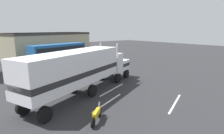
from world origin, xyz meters
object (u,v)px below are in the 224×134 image
Objects in this scene: person_bystander at (55,81)px; motorcycle at (96,115)px; semi_truck at (83,68)px; parked_bus at (59,51)px.

motorcycle is (-0.30, -7.86, -0.41)m from person_bystander.
semi_truck is 8.61× the size of person_bystander.
parked_bus is (6.40, 14.67, 1.17)m from person_bystander.
semi_truck is 3.62m from person_bystander.
semi_truck is 1.24× the size of parked_bus.
motorcycle is (-6.70, -22.53, -1.58)m from parked_bus.
parked_bus reaches higher than motorcycle.
semi_truck is 5.77m from motorcycle.
person_bystander is 16.04m from parked_bus.
person_bystander is 7.88m from motorcycle.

